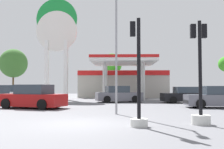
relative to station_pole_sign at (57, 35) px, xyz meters
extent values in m
plane|color=slate|center=(5.93, -19.14, -7.38)|extent=(90.00, 90.00, 0.00)
cube|color=#ADA89E|center=(7.70, 7.36, -5.56)|extent=(12.07, 5.26, 3.65)
cube|color=red|center=(7.70, 4.68, -4.09)|extent=(12.07, 0.12, 0.60)
cube|color=white|center=(7.70, 0.82, -3.02)|extent=(7.15, 7.22, 0.35)
cube|color=red|center=(7.70, 0.82, -2.70)|extent=(7.25, 7.32, 0.30)
cylinder|color=silver|center=(5.55, -1.17, -5.29)|extent=(0.32, 0.32, 4.19)
cylinder|color=silver|center=(9.85, -1.17, -5.29)|extent=(0.32, 0.32, 4.19)
cylinder|color=silver|center=(5.55, 2.80, -5.29)|extent=(0.32, 0.32, 4.19)
cylinder|color=silver|center=(9.85, 2.80, -5.29)|extent=(0.32, 0.32, 4.19)
cube|color=#4C4C51|center=(7.70, 0.82, -6.83)|extent=(0.90, 0.60, 1.10)
cube|color=white|center=(-1.11, -0.01, -3.97)|extent=(0.40, 0.56, 6.82)
cube|color=white|center=(1.11, -0.01, -3.97)|extent=(0.40, 0.56, 6.82)
cylinder|color=white|center=(0.00, -0.01, 0.50)|extent=(4.71, 0.22, 4.71)
cylinder|color=#198C38|center=(0.00, 0.01, 1.91)|extent=(4.71, 0.22, 4.71)
cube|color=white|center=(0.00, 0.05, 1.21)|extent=(4.33, 0.08, 0.85)
cylinder|color=black|center=(12.88, -11.60, -7.05)|extent=(0.66, 0.24, 0.66)
cylinder|color=black|center=(12.92, -9.83, -7.05)|extent=(0.66, 0.24, 0.66)
cube|color=slate|center=(14.24, -10.74, -6.84)|extent=(4.37, 1.91, 0.78)
cube|color=#2D3842|center=(14.39, -10.75, -6.16)|extent=(2.10, 1.65, 0.66)
cube|color=black|center=(12.12, -10.69, -6.95)|extent=(0.16, 1.73, 0.25)
cylinder|color=black|center=(-0.41, -12.19, -7.03)|extent=(0.74, 0.42, 0.70)
cylinder|color=black|center=(0.11, -10.38, -7.03)|extent=(0.74, 0.42, 0.70)
cylinder|color=black|center=(2.32, -12.97, -7.03)|extent=(0.74, 0.42, 0.70)
cylinder|color=black|center=(2.84, -11.17, -7.03)|extent=(0.74, 0.42, 0.70)
cube|color=#A51111|center=(1.22, -11.68, -6.81)|extent=(4.94, 3.12, 0.83)
cube|color=#2D3842|center=(1.37, -11.72, -6.09)|extent=(2.57, 2.24, 0.70)
cube|color=black|center=(-0.95, -11.05, -6.93)|extent=(0.63, 1.79, 0.26)
cylinder|color=black|center=(-1.55, -7.95, -7.08)|extent=(0.64, 0.31, 0.61)
cylinder|color=black|center=(-1.81, -9.57, -7.08)|extent=(0.64, 0.31, 0.61)
cube|color=black|center=(-0.96, -8.88, -6.98)|extent=(0.37, 1.60, 0.23)
cylinder|color=black|center=(8.28, -3.18, -7.05)|extent=(0.70, 0.39, 0.66)
cylinder|color=black|center=(8.74, -4.91, -7.05)|extent=(0.70, 0.39, 0.66)
cylinder|color=black|center=(5.67, -3.87, -7.05)|extent=(0.70, 0.39, 0.66)
cylinder|color=black|center=(6.12, -5.60, -7.05)|extent=(0.70, 0.39, 0.66)
cube|color=slate|center=(7.20, -4.39, -6.83)|extent=(4.68, 2.87, 0.79)
cube|color=#2D3842|center=(7.05, -4.43, -6.15)|extent=(2.42, 2.09, 0.66)
cube|color=black|center=(9.27, -3.85, -6.95)|extent=(0.56, 1.71, 0.25)
cylinder|color=black|center=(-2.05, -2.63, -7.03)|extent=(0.72, 0.31, 0.70)
cylinder|color=black|center=(-1.85, -4.50, -7.03)|extent=(0.72, 0.31, 0.70)
cylinder|color=black|center=(-4.88, -2.93, -7.03)|extent=(0.72, 0.31, 0.70)
cube|color=silver|center=(-3.36, -3.72, -6.80)|extent=(4.77, 2.40, 0.83)
cube|color=#2D3842|center=(-3.53, -3.73, -6.08)|extent=(2.36, 1.93, 0.70)
cube|color=black|center=(-1.12, -3.48, -6.92)|extent=(0.32, 1.83, 0.26)
cylinder|color=black|center=(12.08, -6.10, -7.07)|extent=(0.65, 0.28, 0.63)
cylinder|color=black|center=(11.90, -4.41, -7.07)|extent=(0.65, 0.28, 0.63)
cylinder|color=black|center=(14.64, -5.82, -7.07)|extent=(0.65, 0.28, 0.63)
cylinder|color=black|center=(14.46, -4.13, -7.07)|extent=(0.65, 0.28, 0.63)
cube|color=black|center=(13.27, -5.12, -6.86)|extent=(4.31, 2.17, 0.75)
cube|color=#2D3842|center=(13.42, -5.10, -6.21)|extent=(2.13, 1.74, 0.63)
cube|color=black|center=(11.25, -5.34, -6.97)|extent=(0.30, 1.65, 0.24)
cylinder|color=silver|center=(8.11, -19.93, -7.23)|extent=(0.66, 0.66, 0.30)
cylinder|color=black|center=(8.11, -19.93, -5.16)|extent=(0.14, 0.14, 3.84)
cube|color=black|center=(7.89, -19.77, -3.62)|extent=(0.21, 0.20, 0.57)
sphere|color=red|center=(7.89, -19.64, -3.44)|extent=(0.15, 0.15, 0.15)
sphere|color=#D89E0C|center=(7.89, -19.64, -3.62)|extent=(0.15, 0.15, 0.15)
sphere|color=green|center=(7.89, -19.64, -3.80)|extent=(0.15, 0.15, 0.15)
cylinder|color=silver|center=(10.62, -19.25, -7.19)|extent=(0.75, 0.75, 0.38)
cylinder|color=black|center=(10.62, -19.25, -5.10)|extent=(0.14, 0.14, 3.81)
cube|color=black|center=(10.40, -19.09, -3.58)|extent=(0.21, 0.20, 0.57)
sphere|color=red|center=(10.40, -18.97, -3.40)|extent=(0.15, 0.15, 0.15)
sphere|color=#D89E0C|center=(10.40, -18.97, -3.58)|extent=(0.15, 0.15, 0.15)
sphere|color=green|center=(10.40, -18.97, -3.76)|extent=(0.15, 0.15, 0.15)
cube|color=black|center=(10.84, -19.09, -3.58)|extent=(0.21, 0.20, 0.57)
sphere|color=red|center=(10.84, -18.97, -3.40)|extent=(0.15, 0.15, 0.15)
sphere|color=#D89E0C|center=(10.84, -18.97, -3.58)|extent=(0.15, 0.15, 0.15)
sphere|color=green|center=(10.84, -18.97, -3.76)|extent=(0.15, 0.15, 0.15)
cylinder|color=brown|center=(-9.00, 9.70, -5.65)|extent=(0.26, 0.26, 3.47)
ellipsoid|color=#3C6F2F|center=(-9.00, 9.70, -2.34)|extent=(4.19, 4.19, 4.35)
cylinder|color=brown|center=(5.99, 11.49, -5.44)|extent=(0.27, 0.27, 3.89)
ellipsoid|color=#30881E|center=(5.99, 11.49, -2.36)|extent=(3.03, 3.03, 3.32)
cylinder|color=gray|center=(7.16, -15.43, -3.77)|extent=(0.12, 0.12, 7.23)
camera|label=1|loc=(7.44, -30.04, -5.86)|focal=42.59mm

